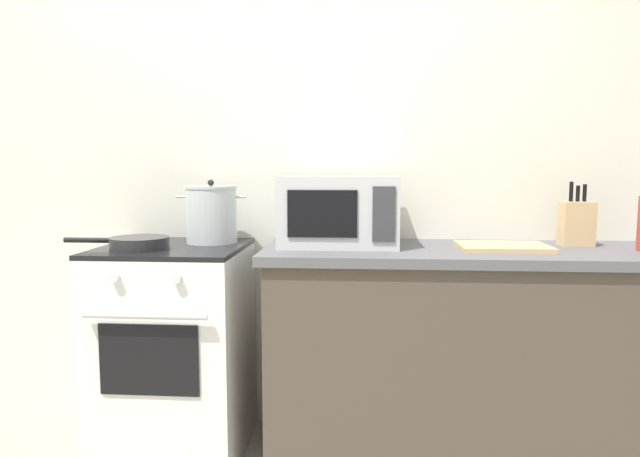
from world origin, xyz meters
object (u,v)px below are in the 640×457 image
stove (175,350)px  microwave (339,211)px  stock_pot (211,214)px  frying_pan (138,243)px  knife_block (576,223)px  cutting_board (503,247)px

stove → microwave: (0.71, 0.08, 0.61)m
stock_pot → microwave: size_ratio=0.63×
frying_pan → microwave: microwave is taller
stock_pot → frying_pan: 0.35m
stove → knife_block: knife_block is taller
microwave → cutting_board: size_ratio=1.39×
microwave → frying_pan: bearing=-167.3°
microwave → knife_block: microwave is taller
stove → stock_pot: stock_pot is taller
microwave → cutting_board: (0.68, -0.08, -0.14)m
frying_pan → stock_pot: bearing=41.8°
stove → knife_block: 1.82m
cutting_board → knife_block: size_ratio=1.31×
knife_block → microwave: bearing=-176.5°
frying_pan → microwave: 0.85m
stock_pot → cutting_board: stock_pot is taller
microwave → cutting_board: microwave is taller
stove → knife_block: size_ratio=3.35×
stock_pot → stove: bearing=-140.1°
stove → microwave: size_ratio=1.84×
stock_pot → microwave: microwave is taller
frying_pan → microwave: (0.82, 0.19, 0.12)m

